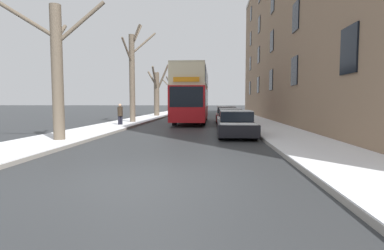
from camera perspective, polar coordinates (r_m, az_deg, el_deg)
The scene contains 14 objects.
ground_plane at distance 6.90m, azimuth -9.78°, elevation -10.25°, with size 320.00×320.00×0.00m, color #303335.
sidewalk_left at distance 59.91m, azimuth -2.59°, elevation 2.77°, with size 2.96×130.00×0.16m.
sidewalk_right at distance 59.62m, azimuth 7.59°, elevation 2.73°, with size 2.96×130.00×0.16m.
terrace_facade_right at distance 29.68m, azimuth 24.03°, elevation 17.04°, with size 9.10×43.56×16.87m.
bare_tree_left_0 at distance 13.88m, azimuth -24.47°, elevation 9.97°, with size 4.65×2.90×6.21m.
bare_tree_left_1 at distance 24.83m, azimuth -11.21°, elevation 9.73°, with size 2.09×3.27×8.24m.
bare_tree_left_2 at distance 35.84m, azimuth -6.74°, elevation 6.45°, with size 2.89×4.13×6.12m.
bare_tree_left_3 at distance 47.33m, azimuth -3.91°, elevation 5.99°, with size 3.99×2.61×6.23m.
double_decker_bus at distance 25.67m, azimuth 0.00°, elevation 6.20°, with size 2.55×11.07×4.54m.
parked_car_0 at distance 15.26m, azimuth 8.34°, elevation 0.11°, with size 1.82×4.21×1.33m.
parked_car_1 at distance 20.43m, azimuth 7.25°, elevation 1.20°, with size 1.72×4.32×1.34m.
parked_car_2 at distance 26.01m, azimuth 6.57°, elevation 1.91°, with size 1.80×4.47×1.38m.
oncoming_van at distance 40.63m, azimuth 0.43°, elevation 3.72°, with size 1.98×5.59×2.37m.
pedestrian_left_sidewalk at distance 21.69m, azimuth -13.52°, elevation 2.03°, with size 0.36×0.36×1.64m.
Camera 1 is at (1.61, -6.48, 1.73)m, focal length 28.00 mm.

